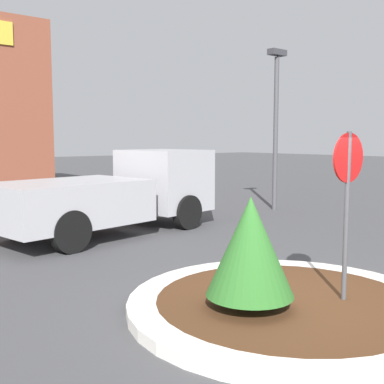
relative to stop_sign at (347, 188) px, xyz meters
The scene contains 6 objects.
ground_plane 1.96m from the stop_sign, 140.98° to the left, with size 120.00×120.00×0.00m, color #474749.
traffic_island 1.89m from the stop_sign, 140.98° to the left, with size 4.64×4.64×0.17m.
stop_sign is the anchor object (origin of this frame).
island_shrub 1.64m from the stop_sign, 155.12° to the left, with size 1.20×1.20×1.54m.
utility_truck 7.26m from the stop_sign, 86.14° to the left, with size 6.35×3.20×2.17m.
light_pole 10.22m from the stop_sign, 46.57° to the left, with size 0.70×0.30×5.52m.
Camera 1 is at (-5.34, -4.33, 2.48)m, focal length 45.00 mm.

